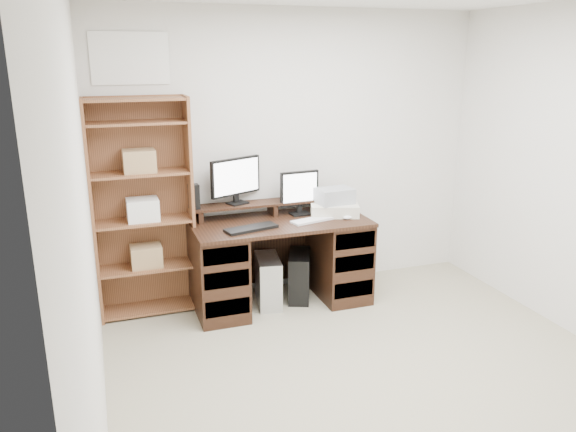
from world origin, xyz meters
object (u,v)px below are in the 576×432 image
monitor_wide (236,178)px  bookshelf (142,207)px  desk (280,260)px  tower_silver (268,281)px  monitor_small (299,191)px  printer (334,209)px  tower_black (299,275)px

monitor_wide → bookshelf: size_ratio=0.26×
desk → tower_silver: size_ratio=3.51×
desk → monitor_wide: size_ratio=3.18×
desk → bookshelf: (-1.11, 0.21, 0.53)m
monitor_wide → desk: bearing=-60.1°
monitor_wide → monitor_small: bearing=-34.2°
monitor_small → printer: (0.29, -0.11, -0.16)m
printer → tower_black: bearing=-162.0°
monitor_wide → tower_black: 1.04m
monitor_wide → printer: (0.83, -0.21, -0.29)m
monitor_wide → monitor_small: (0.54, -0.10, -0.13)m
printer → tower_silver: printer is taller
monitor_wide → bookshelf: bearing=158.2°
monitor_small → bookshelf: (-1.33, 0.08, -0.04)m
monitor_wide → bookshelf: 0.81m
tower_black → bookshelf: bookshelf is taller
monitor_small → tower_silver: (-0.33, -0.13, -0.75)m
printer → monitor_wide: bearing=-175.1°
desk → monitor_wide: monitor_wide is taller
desk → tower_black: 0.27m
desk → tower_black: (0.19, 0.03, -0.18)m
monitor_small → bookshelf: size_ratio=0.21×
desk → tower_black: desk is taller
monitor_wide → tower_silver: bearing=-71.4°
bookshelf → tower_black: bearing=-7.8°
tower_silver → tower_black: size_ratio=0.94×
monitor_small → printer: size_ratio=0.94×
desk → tower_silver: desk is taller
printer → desk: bearing=-157.9°
monitor_small → printer: 0.35m
desk → tower_black: size_ratio=3.29×
desk → tower_silver: 0.21m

